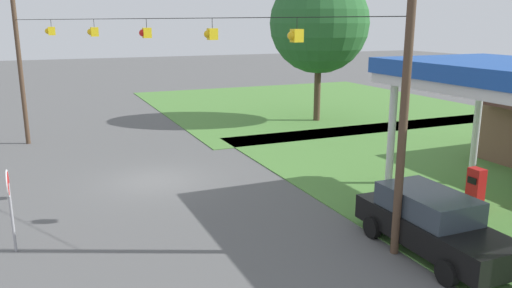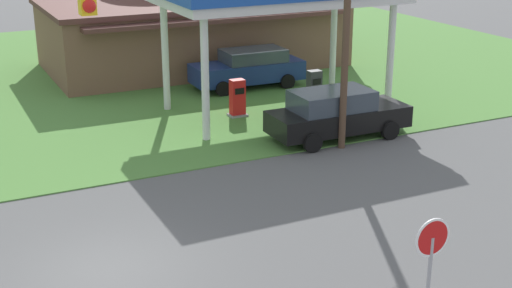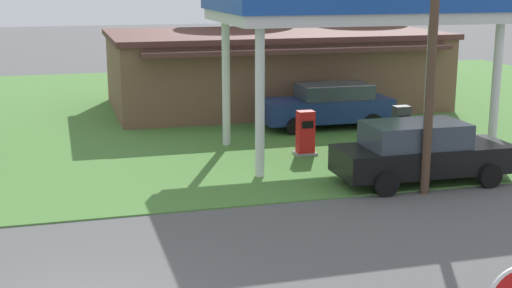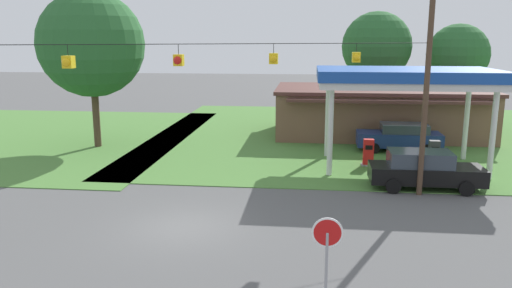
{
  "view_description": "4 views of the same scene",
  "coord_description": "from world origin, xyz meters",
  "px_view_note": "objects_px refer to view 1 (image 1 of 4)",
  "views": [
    {
      "loc": [
        20.29,
        -4.04,
        6.54
      ],
      "look_at": [
        5.2,
        2.47,
        2.55
      ],
      "focal_mm": 35.0,
      "sensor_mm": 36.0,
      "label": 1
    },
    {
      "loc": [
        -3.29,
        -14.74,
        8.26
      ],
      "look_at": [
        4.73,
        1.83,
        1.86
      ],
      "focal_mm": 50.0,
      "sensor_mm": 36.0,
      "label": 2
    },
    {
      "loc": [
        -0.0,
        -11.85,
        5.79
      ],
      "look_at": [
        4.39,
        3.78,
        2.0
      ],
      "focal_mm": 50.0,
      "sensor_mm": 36.0,
      "label": 3
    },
    {
      "loc": [
        4.56,
        -17.16,
        6.93
      ],
      "look_at": [
        2.59,
        1.1,
        3.0
      ],
      "focal_mm": 35.0,
      "sensor_mm": 36.0,
      "label": 4
    }
  ],
  "objects_px": {
    "fuel_pump_near": "(475,190)",
    "stop_sign_roadside": "(9,193)",
    "car_at_pumps_front": "(431,222)",
    "tree_west_verge": "(319,23)"
  },
  "relations": [
    {
      "from": "tree_west_verge",
      "to": "car_at_pumps_front",
      "type": "bearing_deg",
      "value": -20.75
    },
    {
      "from": "fuel_pump_near",
      "to": "car_at_pumps_front",
      "type": "xyz_separation_m",
      "value": [
        2.1,
        -3.95,
        0.21
      ]
    },
    {
      "from": "car_at_pumps_front",
      "to": "tree_west_verge",
      "type": "distance_m",
      "value": 21.01
    },
    {
      "from": "fuel_pump_near",
      "to": "stop_sign_roadside",
      "type": "height_order",
      "value": "stop_sign_roadside"
    },
    {
      "from": "car_at_pumps_front",
      "to": "fuel_pump_near",
      "type": "bearing_deg",
      "value": 118.52
    },
    {
      "from": "stop_sign_roadside",
      "to": "tree_west_verge",
      "type": "bearing_deg",
      "value": -52.41
    },
    {
      "from": "fuel_pump_near",
      "to": "tree_west_verge",
      "type": "bearing_deg",
      "value": 169.16
    },
    {
      "from": "fuel_pump_near",
      "to": "tree_west_verge",
      "type": "relative_size",
      "value": 0.15
    },
    {
      "from": "tree_west_verge",
      "to": "fuel_pump_near",
      "type": "bearing_deg",
      "value": -10.84
    },
    {
      "from": "fuel_pump_near",
      "to": "tree_west_verge",
      "type": "height_order",
      "value": "tree_west_verge"
    }
  ]
}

